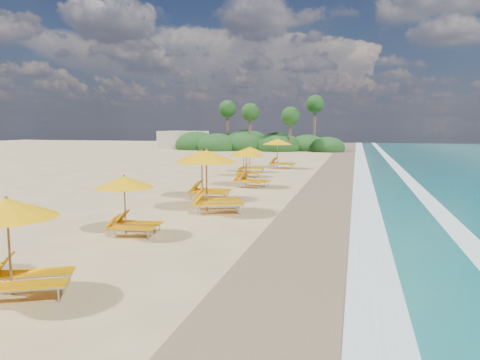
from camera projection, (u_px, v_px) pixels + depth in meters
ground at (240, 206)px, 20.15m from camera, size 160.00×160.00×0.00m
wet_sand at (330, 210)px, 19.15m from camera, size 4.00×160.00×0.01m
surf_foam at (396, 213)px, 18.46m from camera, size 4.00×160.00×0.01m
station_2 at (17, 239)px, 9.47m from camera, size 2.86×2.85×2.17m
station_3 at (129, 201)px, 14.82m from camera, size 2.33×2.20×2.02m
station_4 at (212, 176)px, 18.76m from camera, size 3.46×3.40×2.69m
station_5 at (206, 171)px, 22.13m from camera, size 2.85×2.69×2.47m
station_6 at (249, 165)px, 26.52m from camera, size 2.91×2.81×2.35m
station_7 at (246, 161)px, 31.80m from camera, size 2.22×2.06×2.02m
station_8 at (252, 157)px, 35.08m from camera, size 2.37×2.23×2.05m
station_9 at (280, 151)px, 38.20m from camera, size 2.84×2.63×2.61m
treeline at (253, 144)px, 66.24m from camera, size 25.80×8.80×9.74m
beach_building at (183, 140)px, 71.61m from camera, size 7.00×5.00×2.80m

